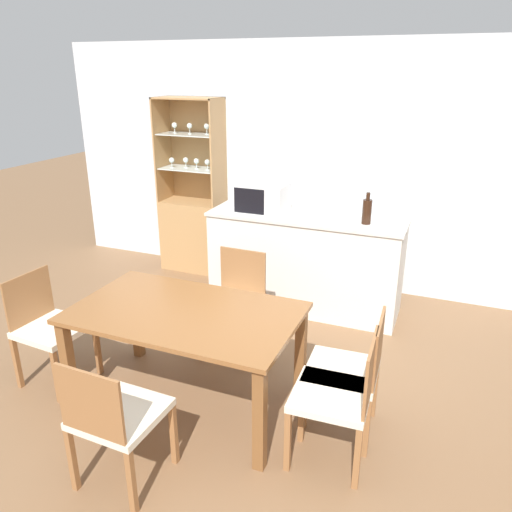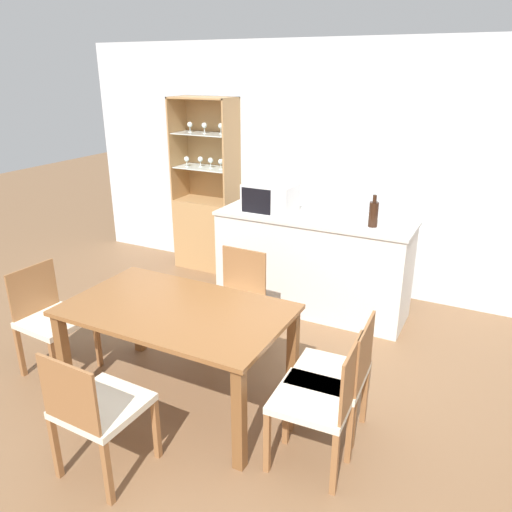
{
  "view_description": "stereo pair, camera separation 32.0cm",
  "coord_description": "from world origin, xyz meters",
  "px_view_note": "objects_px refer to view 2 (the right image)",
  "views": [
    {
      "loc": [
        1.04,
        -2.5,
        2.28
      ],
      "look_at": [
        -0.4,
        1.01,
        0.84
      ],
      "focal_mm": 35.0,
      "sensor_mm": 36.0,
      "label": 1
    },
    {
      "loc": [
        1.33,
        -2.36,
        2.28
      ],
      "look_at": [
        -0.4,
        1.01,
        0.84
      ],
      "focal_mm": 35.0,
      "sensor_mm": 36.0,
      "label": 2
    }
  ],
  "objects_px": {
    "dining_chair_side_right_near": "(320,400)",
    "dining_chair_side_left_near": "(51,319)",
    "display_cabinet": "(208,220)",
    "dining_chair_head_near": "(97,409)",
    "dining_chair_head_far": "(234,300)",
    "dining_chair_side_right_far": "(335,376)",
    "microwave": "(270,198)",
    "wine_bottle": "(373,214)",
    "dining_table": "(177,321)"
  },
  "relations": [
    {
      "from": "display_cabinet",
      "to": "dining_chair_side_left_near",
      "type": "bearing_deg",
      "value": -87.32
    },
    {
      "from": "dining_chair_head_near",
      "to": "dining_chair_head_far",
      "type": "xyz_separation_m",
      "value": [
        0.0,
        1.59,
        0.0
      ]
    },
    {
      "from": "dining_chair_side_left_near",
      "to": "dining_chair_head_far",
      "type": "bearing_deg",
      "value": 134.05
    },
    {
      "from": "dining_chair_head_near",
      "to": "display_cabinet",
      "type": "bearing_deg",
      "value": 113.22
    },
    {
      "from": "dining_chair_head_far",
      "to": "dining_table",
      "type": "bearing_deg",
      "value": 90.99
    },
    {
      "from": "dining_chair_head_near",
      "to": "dining_chair_side_right_far",
      "type": "distance_m",
      "value": 1.45
    },
    {
      "from": "display_cabinet",
      "to": "dining_chair_head_far",
      "type": "bearing_deg",
      "value": -51.26
    },
    {
      "from": "microwave",
      "to": "dining_chair_head_near",
      "type": "bearing_deg",
      "value": -86.9
    },
    {
      "from": "dining_chair_head_near",
      "to": "dining_chair_side_right_far",
      "type": "bearing_deg",
      "value": 42.04
    },
    {
      "from": "dining_chair_side_left_near",
      "to": "wine_bottle",
      "type": "height_order",
      "value": "wine_bottle"
    },
    {
      "from": "dining_chair_side_left_near",
      "to": "dining_chair_side_right_near",
      "type": "bearing_deg",
      "value": 93.97
    },
    {
      "from": "display_cabinet",
      "to": "microwave",
      "type": "height_order",
      "value": "display_cabinet"
    },
    {
      "from": "dining_chair_head_near",
      "to": "dining_chair_side_right_far",
      "type": "xyz_separation_m",
      "value": [
        1.1,
        0.93,
        0.0
      ]
    },
    {
      "from": "display_cabinet",
      "to": "dining_chair_side_right_far",
      "type": "xyz_separation_m",
      "value": [
        2.32,
        -2.17,
        -0.13
      ]
    },
    {
      "from": "dining_chair_side_right_near",
      "to": "dining_chair_side_left_near",
      "type": "distance_m",
      "value": 2.21
    },
    {
      "from": "display_cabinet",
      "to": "dining_chair_head_near",
      "type": "distance_m",
      "value": 3.34
    },
    {
      "from": "dining_table",
      "to": "dining_chair_head_far",
      "type": "xyz_separation_m",
      "value": [
        0.0,
        0.79,
        -0.18
      ]
    },
    {
      "from": "display_cabinet",
      "to": "wine_bottle",
      "type": "xyz_separation_m",
      "value": [
        2.09,
        -0.56,
        0.5
      ]
    },
    {
      "from": "dining_chair_side_right_far",
      "to": "dining_chair_side_left_near",
      "type": "height_order",
      "value": "same"
    },
    {
      "from": "dining_chair_side_right_near",
      "to": "dining_chair_head_far",
      "type": "xyz_separation_m",
      "value": [
        -1.1,
        0.93,
        0.0
      ]
    },
    {
      "from": "dining_table",
      "to": "dining_chair_head_far",
      "type": "relative_size",
      "value": 1.8
    },
    {
      "from": "dining_chair_side_left_near",
      "to": "microwave",
      "type": "height_order",
      "value": "microwave"
    },
    {
      "from": "dining_table",
      "to": "wine_bottle",
      "type": "distance_m",
      "value": 2.01
    },
    {
      "from": "dining_table",
      "to": "microwave",
      "type": "height_order",
      "value": "microwave"
    },
    {
      "from": "dining_table",
      "to": "wine_bottle",
      "type": "relative_size",
      "value": 5.36
    },
    {
      "from": "dining_chair_side_left_near",
      "to": "wine_bottle",
      "type": "distance_m",
      "value": 2.8
    },
    {
      "from": "dining_chair_side_right_near",
      "to": "wine_bottle",
      "type": "relative_size",
      "value": 2.97
    },
    {
      "from": "dining_chair_head_near",
      "to": "dining_chair_side_left_near",
      "type": "xyz_separation_m",
      "value": [
        -1.1,
        0.66,
        0.0
      ]
    },
    {
      "from": "display_cabinet",
      "to": "dining_chair_side_left_near",
      "type": "distance_m",
      "value": 2.45
    },
    {
      "from": "microwave",
      "to": "wine_bottle",
      "type": "height_order",
      "value": "wine_bottle"
    },
    {
      "from": "dining_chair_head_near",
      "to": "dining_chair_side_left_near",
      "type": "bearing_deg",
      "value": 150.9
    },
    {
      "from": "dining_chair_head_near",
      "to": "wine_bottle",
      "type": "bearing_deg",
      "value": 72.87
    },
    {
      "from": "dining_table",
      "to": "dining_chair_side_right_far",
      "type": "height_order",
      "value": "dining_chair_side_right_far"
    },
    {
      "from": "dining_table",
      "to": "microwave",
      "type": "relative_size",
      "value": 3.21
    },
    {
      "from": "dining_chair_head_near",
      "to": "wine_bottle",
      "type": "height_order",
      "value": "wine_bottle"
    },
    {
      "from": "display_cabinet",
      "to": "wine_bottle",
      "type": "distance_m",
      "value": 2.22
    },
    {
      "from": "dining_chair_side_left_near",
      "to": "microwave",
      "type": "distance_m",
      "value": 2.23
    },
    {
      "from": "dining_chair_head_far",
      "to": "dining_chair_side_left_near",
      "type": "bearing_deg",
      "value": 41.1
    },
    {
      "from": "dining_chair_side_right_far",
      "to": "microwave",
      "type": "relative_size",
      "value": 1.78
    },
    {
      "from": "dining_chair_head_far",
      "to": "dining_chair_side_left_near",
      "type": "xyz_separation_m",
      "value": [
        -1.1,
        -0.93,
        0.0
      ]
    },
    {
      "from": "dining_chair_side_left_near",
      "to": "microwave",
      "type": "xyz_separation_m",
      "value": [
        0.96,
        1.9,
        0.64
      ]
    },
    {
      "from": "dining_table",
      "to": "microwave",
      "type": "xyz_separation_m",
      "value": [
        -0.14,
        1.77,
        0.46
      ]
    },
    {
      "from": "dining_chair_side_left_near",
      "to": "dining_chair_side_right_far",
      "type": "bearing_deg",
      "value": 101.05
    },
    {
      "from": "wine_bottle",
      "to": "dining_table",
      "type": "bearing_deg",
      "value": -116.52
    },
    {
      "from": "display_cabinet",
      "to": "dining_chair_side_right_far",
      "type": "distance_m",
      "value": 3.18
    },
    {
      "from": "dining_table",
      "to": "dining_chair_side_left_near",
      "type": "height_order",
      "value": "dining_chair_side_left_near"
    },
    {
      "from": "dining_chair_head_near",
      "to": "dining_chair_side_left_near",
      "type": "relative_size",
      "value": 1.0
    },
    {
      "from": "dining_chair_head_far",
      "to": "wine_bottle",
      "type": "height_order",
      "value": "wine_bottle"
    },
    {
      "from": "dining_chair_head_far",
      "to": "wine_bottle",
      "type": "distance_m",
      "value": 1.44
    },
    {
      "from": "display_cabinet",
      "to": "dining_chair_side_right_far",
      "type": "relative_size",
      "value": 2.32
    }
  ]
}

